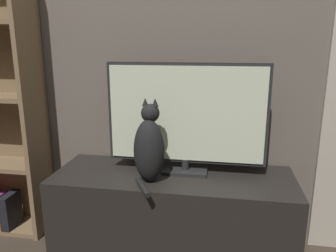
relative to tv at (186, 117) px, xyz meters
name	(u,v)px	position (x,y,z in m)	size (l,w,h in m)	color
wall_back	(181,42)	(-0.07, 0.24, 0.42)	(4.80, 0.05, 2.60)	#60564C
tv_stand	(173,215)	(-0.07, -0.06, -0.61)	(1.41, 0.51, 0.54)	black
tv	(186,117)	(0.00, 0.00, 0.00)	(0.93, 0.16, 0.65)	black
cat	(149,148)	(-0.18, -0.17, -0.14)	(0.19, 0.30, 0.47)	black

